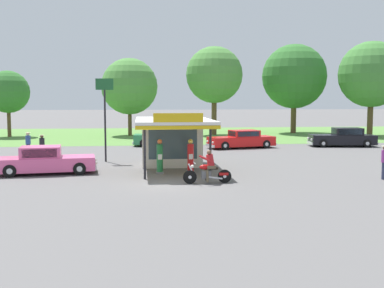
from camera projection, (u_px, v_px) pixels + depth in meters
ground_plane at (168, 183)px, 22.20m from camera, size 300.00×300.00×0.00m
grass_verge_strip at (152, 135)px, 51.88m from camera, size 120.00×24.00×0.01m
service_station_kiosk at (172, 138)px, 27.70m from camera, size 4.17×7.25×3.28m
gas_pump_nearside at (160, 158)px, 24.91m from camera, size 0.44×0.44×1.84m
gas_pump_offside at (191, 158)px, 25.08m from camera, size 0.44×0.44×1.83m
motorcycle_with_rider at (208, 170)px, 22.00m from camera, size 2.30×0.70×1.58m
featured_classic_sedan at (45, 161)px, 24.87m from camera, size 5.41×2.49×1.47m
parked_car_back_row_far_right at (242, 140)px, 37.88m from camera, size 5.78×3.01×1.44m
parked_car_back_row_centre_left at (165, 137)px, 39.59m from camera, size 5.66×2.28×1.58m
parked_car_back_row_far_left at (343, 138)px, 39.19m from camera, size 5.62×2.58×1.55m
bystander_admiring_sedan at (28, 144)px, 32.25m from camera, size 0.37×0.37×1.68m
bystander_standing_back_lot at (42, 146)px, 31.27m from camera, size 0.35×0.35×1.58m
tree_oak_far_right at (214, 75)px, 51.23m from camera, size 6.19×6.19×9.67m
tree_oak_centre at (129, 86)px, 50.44m from camera, size 6.05×6.05×8.33m
tree_oak_distant_spare at (372, 76)px, 49.91m from camera, size 6.99×6.99×10.05m
tree_oak_left at (9, 92)px, 48.67m from camera, size 4.41×4.41×6.89m
tree_oak_right at (294, 77)px, 54.02m from camera, size 7.39×7.39×10.23m
roadside_pole_sign at (105, 106)px, 29.39m from camera, size 1.10×0.12×5.23m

